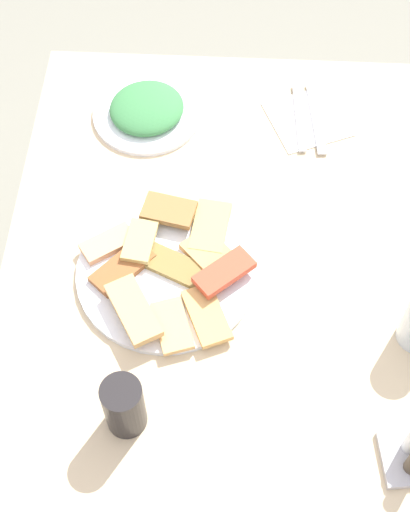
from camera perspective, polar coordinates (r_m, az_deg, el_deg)
The scene contains 8 objects.
ground_plane at distance 2.09m, azimuth 1.31°, elevation -11.61°, with size 6.00×6.00×0.00m, color gray.
dining_table at distance 1.47m, azimuth 1.82°, elevation -2.12°, with size 1.07×0.85×0.77m.
pide_platter at distance 1.37m, azimuth -2.76°, elevation -1.03°, with size 0.34×0.33×0.04m.
salad_plate_greens at distance 1.61m, azimuth -4.44°, elevation 11.03°, with size 0.23×0.23×0.04m.
soda_can at distance 1.20m, azimuth -6.19°, elevation -11.29°, with size 0.07×0.07×0.12m, color black.
paper_napkin at distance 1.62m, azimuth 7.81°, elevation 10.29°, with size 0.15×0.15×0.00m, color white.
fork at distance 1.61m, azimuth 7.18°, elevation 10.42°, with size 0.19×0.02×0.01m, color silver.
spoon at distance 1.62m, azimuth 8.47°, elevation 10.34°, with size 0.20×0.02×0.01m, color silver.
Camera 1 is at (0.74, -0.01, 1.95)m, focal length 52.55 mm.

